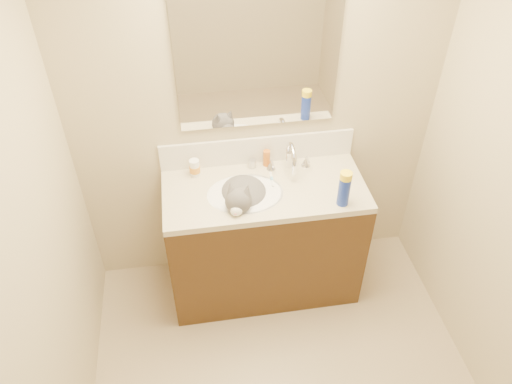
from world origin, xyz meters
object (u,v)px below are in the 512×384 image
object	(u,v)px
vanity_cabinet	(264,241)
pill_bottle	(195,168)
spray_can	(344,191)
faucet	(290,160)
basin	(245,202)
cat	(243,198)
silver_jar	(252,164)
amber_bottle	(267,158)

from	to	relation	value
vanity_cabinet	pill_bottle	world-z (taller)	pill_bottle
vanity_cabinet	spray_can	size ratio (longest dim) A/B	6.60
vanity_cabinet	faucet	world-z (taller)	faucet
faucet	basin	bearing A→B (deg)	-150.88
spray_can	basin	bearing A→B (deg)	162.07
cat	silver_jar	bearing A→B (deg)	88.15
silver_jar	pill_bottle	bearing A→B (deg)	-176.41
basin	spray_can	bearing A→B (deg)	-17.93
amber_bottle	cat	bearing A→B (deg)	-125.74
silver_jar	spray_can	distance (m)	0.62
vanity_cabinet	spray_can	bearing A→B (deg)	-26.15
faucet	pill_bottle	world-z (taller)	faucet
vanity_cabinet	cat	size ratio (longest dim) A/B	2.73
basin	amber_bottle	bearing A→B (deg)	55.89
pill_bottle	vanity_cabinet	bearing A→B (deg)	-25.61
pill_bottle	cat	bearing A→B (deg)	-40.51
vanity_cabinet	silver_jar	size ratio (longest dim) A/B	21.92
cat	silver_jar	distance (m)	0.27
silver_jar	amber_bottle	bearing A→B (deg)	4.81
basin	spray_can	size ratio (longest dim) A/B	2.47
faucet	spray_can	bearing A→B (deg)	-55.71
faucet	silver_jar	size ratio (longest dim) A/B	5.11
silver_jar	amber_bottle	world-z (taller)	amber_bottle
faucet	spray_can	world-z (taller)	faucet
basin	faucet	world-z (taller)	faucet
vanity_cabinet	amber_bottle	world-z (taller)	amber_bottle
silver_jar	basin	bearing A→B (deg)	-108.06
cat	pill_bottle	world-z (taller)	cat
spray_can	vanity_cabinet	bearing A→B (deg)	153.85
cat	amber_bottle	distance (m)	0.32
vanity_cabinet	amber_bottle	size ratio (longest dim) A/B	11.22
amber_bottle	spray_can	distance (m)	0.56
basin	cat	size ratio (longest dim) A/B	1.02
cat	pill_bottle	xyz separation A→B (m)	(-0.26, 0.22, 0.08)
silver_jar	vanity_cabinet	bearing A→B (deg)	-78.98
vanity_cabinet	amber_bottle	distance (m)	0.55
pill_bottle	basin	bearing A→B (deg)	-38.56
cat	pill_bottle	bearing A→B (deg)	158.22
faucet	amber_bottle	bearing A→B (deg)	147.96
vanity_cabinet	pill_bottle	size ratio (longest dim) A/B	11.00
vanity_cabinet	silver_jar	xyz separation A→B (m)	(-0.04, 0.21, 0.48)
vanity_cabinet	silver_jar	bearing A→B (deg)	101.02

